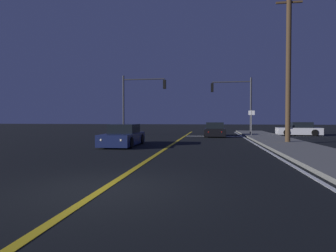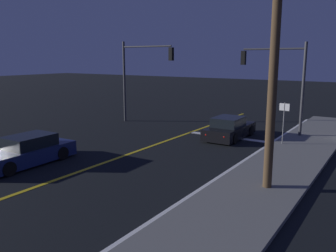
{
  "view_description": "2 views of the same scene",
  "coord_description": "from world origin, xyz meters",
  "px_view_note": "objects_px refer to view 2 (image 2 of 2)",
  "views": [
    {
      "loc": [
        2.55,
        -6.47,
        1.68
      ],
      "look_at": [
        -0.98,
        16.65,
        1.08
      ],
      "focal_mm": 30.66,
      "sensor_mm": 36.0,
      "label": 1
    },
    {
      "loc": [
        11.28,
        1.1,
        4.89
      ],
      "look_at": [
        1.2,
        16.52,
        1.31
      ],
      "focal_mm": 37.59,
      "sensor_mm": 36.0,
      "label": 2
    }
  ],
  "objects_px": {
    "traffic_signal_far_left": "(140,69)",
    "utility_pole_right": "(275,38)",
    "car_far_approaching_black": "(229,129)",
    "car_mid_block_navy": "(26,152)",
    "street_sign_corner": "(284,117)",
    "traffic_signal_near_right": "(280,74)"
  },
  "relations": [
    {
      "from": "car_far_approaching_black",
      "to": "street_sign_corner",
      "type": "height_order",
      "value": "street_sign_corner"
    },
    {
      "from": "traffic_signal_far_left",
      "to": "traffic_signal_near_right",
      "type": "bearing_deg",
      "value": 8.07
    },
    {
      "from": "car_far_approaching_black",
      "to": "utility_pole_right",
      "type": "bearing_deg",
      "value": -57.89
    },
    {
      "from": "utility_pole_right",
      "to": "car_mid_block_navy",
      "type": "bearing_deg",
      "value": -164.76
    },
    {
      "from": "car_mid_block_navy",
      "to": "traffic_signal_near_right",
      "type": "bearing_deg",
      "value": -123.44
    },
    {
      "from": "car_far_approaching_black",
      "to": "utility_pole_right",
      "type": "height_order",
      "value": "utility_pole_right"
    },
    {
      "from": "car_mid_block_navy",
      "to": "traffic_signal_far_left",
      "type": "bearing_deg",
      "value": -81.79
    },
    {
      "from": "car_far_approaching_black",
      "to": "utility_pole_right",
      "type": "relative_size",
      "value": 0.41
    },
    {
      "from": "traffic_signal_near_right",
      "to": "car_far_approaching_black",
      "type": "bearing_deg",
      "value": 49.02
    },
    {
      "from": "utility_pole_right",
      "to": "traffic_signal_near_right",
      "type": "bearing_deg",
      "value": 104.47
    },
    {
      "from": "traffic_signal_far_left",
      "to": "street_sign_corner",
      "type": "height_order",
      "value": "traffic_signal_far_left"
    },
    {
      "from": "car_far_approaching_black",
      "to": "traffic_signal_far_left",
      "type": "relative_size",
      "value": 0.72
    },
    {
      "from": "traffic_signal_far_left",
      "to": "street_sign_corner",
      "type": "bearing_deg",
      "value": -7.24
    },
    {
      "from": "car_far_approaching_black",
      "to": "street_sign_corner",
      "type": "distance_m",
      "value": 3.52
    },
    {
      "from": "traffic_signal_near_right",
      "to": "car_mid_block_navy",
      "type": "bearing_deg",
      "value": 58.22
    },
    {
      "from": "street_sign_corner",
      "to": "car_far_approaching_black",
      "type": "bearing_deg",
      "value": 174.99
    },
    {
      "from": "car_mid_block_navy",
      "to": "street_sign_corner",
      "type": "xyz_separation_m",
      "value": [
        9.05,
        9.95,
        1.08
      ]
    },
    {
      "from": "traffic_signal_near_right",
      "to": "utility_pole_right",
      "type": "height_order",
      "value": "utility_pole_right"
    },
    {
      "from": "car_far_approaching_black",
      "to": "traffic_signal_far_left",
      "type": "distance_m",
      "value": 8.53
    },
    {
      "from": "traffic_signal_far_left",
      "to": "street_sign_corner",
      "type": "xyz_separation_m",
      "value": [
        11.03,
        -1.4,
        -2.43
      ]
    },
    {
      "from": "traffic_signal_far_left",
      "to": "utility_pole_right",
      "type": "bearing_deg",
      "value": -34.37
    },
    {
      "from": "car_far_approaching_black",
      "to": "traffic_signal_far_left",
      "type": "xyz_separation_m",
      "value": [
        -7.69,
        1.11,
        3.51
      ]
    }
  ]
}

